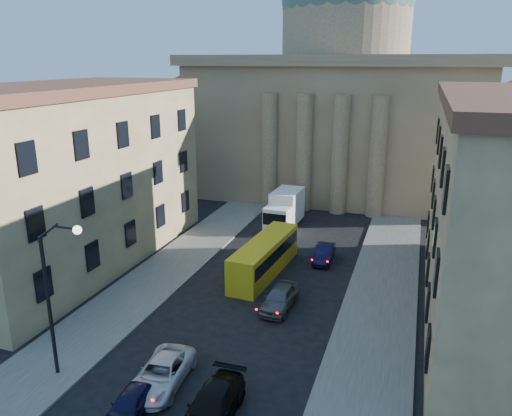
{
  "coord_description": "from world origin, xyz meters",
  "views": [
    {
      "loc": [
        10.15,
        -10.9,
        16.51
      ],
      "look_at": [
        1.03,
        16.71,
        7.82
      ],
      "focal_mm": 35.0,
      "sensor_mm": 36.0,
      "label": 1
    }
  ],
  "objects": [
    {
      "name": "box_truck",
      "position": [
        -2.44,
        36.52,
        1.67
      ],
      "size": [
        2.79,
        6.52,
        3.53
      ],
      "rotation": [
        0.0,
        0.0,
        -0.04
      ],
      "color": "white",
      "rests_on": "ground"
    },
    {
      "name": "street_lamp",
      "position": [
        -6.97,
        8.0,
        5.29
      ],
      "size": [
        2.62,
        0.44,
        8.83
      ],
      "color": "black",
      "rests_on": "ground"
    },
    {
      "name": "city_bus",
      "position": [
        -0.8,
        24.41,
        1.49
      ],
      "size": [
        3.01,
        10.01,
        2.78
      ],
      "rotation": [
        0.0,
        0.0,
        -0.08
      ],
      "color": "gold",
      "rests_on": "ground"
    },
    {
      "name": "church",
      "position": [
        0.0,
        55.47,
        11.88
      ],
      "size": [
        68.02,
        28.76,
        36.6
      ],
      "color": "brown",
      "rests_on": "ground"
    },
    {
      "name": "sidewalk_right",
      "position": [
        8.5,
        18.0,
        0.07
      ],
      "size": [
        5.0,
        60.0,
        0.15
      ],
      "primitive_type": "cube",
      "color": "#585550",
      "rests_on": "ground"
    },
    {
      "name": "sidewalk_left",
      "position": [
        -8.5,
        18.0,
        0.07
      ],
      "size": [
        5.0,
        60.0,
        0.15
      ],
      "primitive_type": "cube",
      "color": "#585550",
      "rests_on": "ground"
    },
    {
      "name": "car_right_mid",
      "position": [
        1.93,
        7.34,
        0.75
      ],
      "size": [
        2.13,
        5.17,
        1.49
      ],
      "primitive_type": "imported",
      "rotation": [
        0.0,
        0.0,
        0.01
      ],
      "color": "black",
      "rests_on": "ground"
    },
    {
      "name": "car_left_mid",
      "position": [
        -1.64,
        8.98,
        0.7
      ],
      "size": [
        2.71,
        5.2,
        1.4
      ],
      "primitive_type": "imported",
      "rotation": [
        0.0,
        0.0,
        0.08
      ],
      "color": "silver",
      "rests_on": "ground"
    },
    {
      "name": "building_left",
      "position": [
        -17.0,
        22.0,
        7.42
      ],
      "size": [
        11.6,
        26.6,
        14.7
      ],
      "color": "tan",
      "rests_on": "ground"
    },
    {
      "name": "car_right_far",
      "position": [
        1.94,
        19.14,
        0.77
      ],
      "size": [
        2.01,
        4.6,
        1.54
      ],
      "primitive_type": "imported",
      "rotation": [
        0.0,
        0.0,
        -0.04
      ],
      "color": "#505056",
      "rests_on": "ground"
    },
    {
      "name": "car_left_near",
      "position": [
        -1.93,
        6.45,
        0.65
      ],
      "size": [
        1.75,
        3.91,
        1.31
      ],
      "primitive_type": "imported",
      "rotation": [
        0.0,
        0.0,
        0.06
      ],
      "color": "black",
      "rests_on": "ground"
    },
    {
      "name": "car_right_distant",
      "position": [
        3.26,
        28.41,
        0.68
      ],
      "size": [
        1.59,
        4.2,
        1.37
      ],
      "primitive_type": "imported",
      "rotation": [
        0.0,
        0.0,
        0.04
      ],
      "color": "black",
      "rests_on": "ground"
    }
  ]
}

